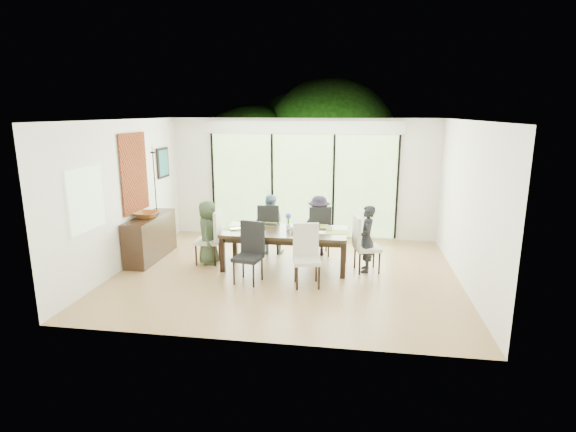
# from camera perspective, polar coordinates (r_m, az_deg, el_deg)

# --- Properties ---
(floor) EXTENTS (6.00, 5.00, 0.01)m
(floor) POSITION_cam_1_polar(r_m,az_deg,el_deg) (8.14, -0.27, -7.31)
(floor) COLOR brown
(floor) RESTS_ON ground
(ceiling) EXTENTS (6.00, 5.00, 0.01)m
(ceiling) POSITION_cam_1_polar(r_m,az_deg,el_deg) (7.62, -0.29, 12.15)
(ceiling) COLOR white
(ceiling) RESTS_ON wall_back
(wall_back) EXTENTS (6.00, 0.02, 2.70)m
(wall_back) POSITION_cam_1_polar(r_m,az_deg,el_deg) (10.22, 1.90, 4.76)
(wall_back) COLOR white
(wall_back) RESTS_ON floor
(wall_front) EXTENTS (6.00, 0.02, 2.70)m
(wall_front) POSITION_cam_1_polar(r_m,az_deg,el_deg) (5.37, -4.41, -2.98)
(wall_front) COLOR silver
(wall_front) RESTS_ON floor
(wall_left) EXTENTS (0.02, 5.00, 2.70)m
(wall_left) POSITION_cam_1_polar(r_m,az_deg,el_deg) (8.74, -20.18, 2.54)
(wall_left) COLOR silver
(wall_left) RESTS_ON floor
(wall_right) EXTENTS (0.02, 5.00, 2.70)m
(wall_right) POSITION_cam_1_polar(r_m,az_deg,el_deg) (7.89, 21.87, 1.33)
(wall_right) COLOR white
(wall_right) RESTS_ON floor
(glass_doors) EXTENTS (4.20, 0.02, 2.30)m
(glass_doors) POSITION_cam_1_polar(r_m,az_deg,el_deg) (10.20, 1.87, 3.90)
(glass_doors) COLOR #598C3F
(glass_doors) RESTS_ON wall_back
(blinds_header) EXTENTS (4.40, 0.06, 0.28)m
(blinds_header) POSITION_cam_1_polar(r_m,az_deg,el_deg) (10.07, 1.92, 11.21)
(blinds_header) COLOR white
(blinds_header) RESTS_ON wall_back
(mullion_a) EXTENTS (0.05, 0.04, 2.30)m
(mullion_a) POSITION_cam_1_polar(r_m,az_deg,el_deg) (10.64, -9.47, 4.11)
(mullion_a) COLOR black
(mullion_a) RESTS_ON wall_back
(mullion_b) EXTENTS (0.05, 0.04, 2.30)m
(mullion_b) POSITION_cam_1_polar(r_m,az_deg,el_deg) (10.30, -2.02, 3.98)
(mullion_b) COLOR black
(mullion_b) RESTS_ON wall_back
(mullion_c) EXTENTS (0.05, 0.04, 2.30)m
(mullion_c) POSITION_cam_1_polar(r_m,az_deg,el_deg) (10.14, 5.80, 3.77)
(mullion_c) COLOR black
(mullion_c) RESTS_ON wall_back
(mullion_d) EXTENTS (0.05, 0.04, 2.30)m
(mullion_d) POSITION_cam_1_polar(r_m,az_deg,el_deg) (10.17, 13.72, 3.49)
(mullion_d) COLOR black
(mullion_d) RESTS_ON wall_back
(side_window) EXTENTS (0.02, 0.90, 1.00)m
(side_window) POSITION_cam_1_polar(r_m,az_deg,el_deg) (7.69, -24.24, 1.95)
(side_window) COLOR #8CAD7F
(side_window) RESTS_ON wall_left
(deck) EXTENTS (6.00, 1.80, 0.10)m
(deck) POSITION_cam_1_polar(r_m,az_deg,el_deg) (11.37, 2.37, -1.59)
(deck) COLOR #563224
(deck) RESTS_ON ground
(rail_top) EXTENTS (6.00, 0.08, 0.06)m
(rail_top) POSITION_cam_1_polar(r_m,az_deg,el_deg) (12.01, 2.82, 2.14)
(rail_top) COLOR brown
(rail_top) RESTS_ON deck
(foliage_left) EXTENTS (3.20, 3.20, 3.20)m
(foliage_left) POSITION_cam_1_polar(r_m,az_deg,el_deg) (13.15, -4.57, 6.99)
(foliage_left) COLOR #14380F
(foliage_left) RESTS_ON ground
(foliage_mid) EXTENTS (4.00, 4.00, 4.00)m
(foliage_mid) POSITION_cam_1_polar(r_m,az_deg,el_deg) (13.39, 5.31, 8.64)
(foliage_mid) COLOR #14380F
(foliage_mid) RESTS_ON ground
(foliage_right) EXTENTS (2.80, 2.80, 2.80)m
(foliage_right) POSITION_cam_1_polar(r_m,az_deg,el_deg) (12.67, 13.22, 5.64)
(foliage_right) COLOR #14380F
(foliage_right) RESTS_ON ground
(foliage_far) EXTENTS (3.60, 3.60, 3.60)m
(foliage_far) POSITION_cam_1_polar(r_m,az_deg,el_deg) (14.20, 1.39, 8.21)
(foliage_far) COLOR #14380F
(foliage_far) RESTS_ON ground
(table_top) EXTENTS (2.26, 1.03, 0.06)m
(table_top) POSITION_cam_1_polar(r_m,az_deg,el_deg) (8.26, -0.35, -2.02)
(table_top) COLOR black
(table_top) RESTS_ON floor
(table_apron) EXTENTS (2.07, 0.85, 0.09)m
(table_apron) POSITION_cam_1_polar(r_m,az_deg,el_deg) (8.28, -0.35, -2.59)
(table_apron) COLOR black
(table_apron) RESTS_ON floor
(table_leg_fl) EXTENTS (0.08, 0.08, 0.65)m
(table_leg_fl) POSITION_cam_1_polar(r_m,az_deg,el_deg) (8.19, -8.33, -4.87)
(table_leg_fl) COLOR black
(table_leg_fl) RESTS_ON floor
(table_leg_fr) EXTENTS (0.08, 0.08, 0.65)m
(table_leg_fr) POSITION_cam_1_polar(r_m,az_deg,el_deg) (7.86, 7.00, -5.61)
(table_leg_fr) COLOR black
(table_leg_fr) RESTS_ON floor
(table_leg_bl) EXTENTS (0.08, 0.08, 0.65)m
(table_leg_bl) POSITION_cam_1_polar(r_m,az_deg,el_deg) (8.98, -6.75, -3.20)
(table_leg_bl) COLOR black
(table_leg_bl) RESTS_ON floor
(table_leg_br) EXTENTS (0.08, 0.08, 0.65)m
(table_leg_br) POSITION_cam_1_polar(r_m,az_deg,el_deg) (8.68, 7.17, -3.80)
(table_leg_br) COLOR black
(table_leg_br) RESTS_ON floor
(chair_left_end) EXTENTS (0.46, 0.46, 1.03)m
(chair_left_end) POSITION_cam_1_polar(r_m,az_deg,el_deg) (8.65, -10.22, -2.63)
(chair_left_end) COLOR beige
(chair_left_end) RESTS_ON floor
(chair_right_end) EXTENTS (0.52, 0.52, 1.03)m
(chair_right_end) POSITION_cam_1_polar(r_m,az_deg,el_deg) (8.21, 10.06, -3.48)
(chair_right_end) COLOR beige
(chair_right_end) RESTS_ON floor
(chair_far_left) EXTENTS (0.44, 0.44, 1.03)m
(chair_far_left) POSITION_cam_1_polar(r_m,az_deg,el_deg) (9.18, -2.30, -1.50)
(chair_far_left) COLOR black
(chair_far_left) RESTS_ON floor
(chair_far_right) EXTENTS (0.51, 0.51, 1.03)m
(chair_far_right) POSITION_cam_1_polar(r_m,az_deg,el_deg) (9.05, 3.93, -1.74)
(chair_far_right) COLOR black
(chair_far_right) RESTS_ON floor
(chair_near_left) EXTENTS (0.51, 0.51, 1.03)m
(chair_near_left) POSITION_cam_1_polar(r_m,az_deg,el_deg) (7.58, -5.13, -4.73)
(chair_near_left) COLOR black
(chair_near_left) RESTS_ON floor
(chair_near_right) EXTENTS (0.52, 0.52, 1.03)m
(chair_near_right) POSITION_cam_1_polar(r_m,az_deg,el_deg) (7.42, 2.43, -5.10)
(chair_near_right) COLOR beige
(chair_near_right) RESTS_ON floor
(person_left_end) EXTENTS (0.41, 0.60, 1.21)m
(person_left_end) POSITION_cam_1_polar(r_m,az_deg,el_deg) (8.62, -10.12, -2.06)
(person_left_end) COLOR #36462E
(person_left_end) RESTS_ON floor
(person_right_end) EXTENTS (0.36, 0.57, 1.21)m
(person_right_end) POSITION_cam_1_polar(r_m,az_deg,el_deg) (8.19, 9.95, -2.87)
(person_right_end) COLOR black
(person_right_end) RESTS_ON floor
(person_far_left) EXTENTS (0.60, 0.41, 1.21)m
(person_far_left) POSITION_cam_1_polar(r_m,az_deg,el_deg) (9.14, -2.33, -0.99)
(person_far_left) COLOR #7CA1B3
(person_far_left) RESTS_ON floor
(person_far_right) EXTENTS (0.58, 0.37, 1.21)m
(person_far_right) POSITION_cam_1_polar(r_m,az_deg,el_deg) (9.01, 3.93, -1.22)
(person_far_right) COLOR black
(person_far_right) RESTS_ON floor
(placemat_left) EXTENTS (0.41, 0.30, 0.01)m
(placemat_left) POSITION_cam_1_polar(r_m,az_deg,el_deg) (8.45, -6.73, -1.55)
(placemat_left) COLOR #6D9E38
(placemat_left) RESTS_ON table_top
(placemat_right) EXTENTS (0.41, 0.30, 0.01)m
(placemat_right) POSITION_cam_1_polar(r_m,az_deg,el_deg) (8.16, 6.25, -2.06)
(placemat_right) COLOR olive
(placemat_right) RESTS_ON table_top
(placemat_far_l) EXTENTS (0.41, 0.30, 0.01)m
(placemat_far_l) POSITION_cam_1_polar(r_m,az_deg,el_deg) (8.71, -2.87, -1.03)
(placemat_far_l) COLOR olive
(placemat_far_l) RESTS_ON table_top
(placemat_far_r) EXTENTS (0.41, 0.30, 0.01)m
(placemat_far_r) POSITION_cam_1_polar(r_m,az_deg,el_deg) (8.57, 3.70, -1.27)
(placemat_far_r) COLOR olive
(placemat_far_r) RESTS_ON table_top
(placemat_paper) EXTENTS (0.41, 0.30, 0.01)m
(placemat_paper) POSITION_cam_1_polar(r_m,az_deg,el_deg) (8.07, -4.55, -2.20)
(placemat_paper) COLOR white
(placemat_paper) RESTS_ON table_top
(tablet_far_l) EXTENTS (0.24, 0.17, 0.01)m
(tablet_far_l) POSITION_cam_1_polar(r_m,az_deg,el_deg) (8.64, -2.29, -1.08)
(tablet_far_l) COLOR black
(tablet_far_l) RESTS_ON table_top
(tablet_far_r) EXTENTS (0.23, 0.16, 0.01)m
(tablet_far_r) POSITION_cam_1_polar(r_m,az_deg,el_deg) (8.53, 3.34, -1.29)
(tablet_far_r) COLOR black
(tablet_far_r) RESTS_ON table_top
(papers) EXTENTS (0.28, 0.21, 0.00)m
(papers) POSITION_cam_1_polar(r_m,az_deg,el_deg) (8.13, 4.48, -2.10)
(papers) COLOR white
(papers) RESTS_ON table_top
(platter_base) EXTENTS (0.24, 0.24, 0.02)m
(platter_base) POSITION_cam_1_polar(r_m,az_deg,el_deg) (8.07, -4.55, -2.11)
(platter_base) COLOR white
(platter_base) RESTS_ON table_top
(platter_snacks) EXTENTS (0.19, 0.19, 0.01)m
(platter_snacks) POSITION_cam_1_polar(r_m,az_deg,el_deg) (8.06, -4.55, -1.99)
(platter_snacks) COLOR orange
(platter_snacks) RESTS_ON table_top
(vase) EXTENTS (0.08, 0.08, 0.11)m
(vase) POSITION_cam_1_polar(r_m,az_deg,el_deg) (8.28, 0.04, -1.38)
(vase) COLOR silver
(vase) RESTS_ON table_top
(hyacinth_stems) EXTENTS (0.04, 0.04, 0.15)m
(hyacinth_stems) POSITION_cam_1_polar(r_m,az_deg,el_deg) (8.25, 0.04, -0.62)
(hyacinth_stems) COLOR #337226
(hyacinth_stems) RESTS_ON table_top
(hyacinth_blooms) EXTENTS (0.10, 0.10, 0.10)m
(hyacinth_blooms) POSITION_cam_1_polar(r_m,az_deg,el_deg) (8.23, 0.04, 0.01)
(hyacinth_blooms) COLOR #524FC6
(hyacinth_blooms) RESTS_ON table_top
(laptop) EXTENTS (0.36, 0.31, 0.02)m
(laptop) POSITION_cam_1_polar(r_m,az_deg,el_deg) (8.32, -6.25, -1.69)
(laptop) COLOR silver
(laptop) RESTS_ON table_top
(cup_a) EXTENTS (0.16, 0.16, 0.09)m
(cup_a) POSITION_cam_1_polar(r_m,az_deg,el_deg) (8.52, -4.85, -1.09)
(cup_a) COLOR white
(cup_a) RESTS_ON table_top
(cup_b) EXTENTS (0.13, 0.13, 0.09)m
(cup_b) POSITION_cam_1_polar(r_m,az_deg,el_deg) (8.12, 0.58, -1.76)
(cup_b) COLOR white
(cup_b) RESTS_ON table_top
(cup_c) EXTENTS (0.16, 0.16, 0.09)m
(cup_c) POSITION_cam_1_polar(r_m,az_deg,el_deg) (8.25, 5.25, -1.56)
(cup_c) COLOR white
(cup_c) RESTS_ON table_top
(book) EXTENTS (0.19, 0.23, 0.02)m
(book) POSITION_cam_1_polar(r_m,az_deg,el_deg) (8.26, 1.41, -1.76)
(book) COLOR white
(book) RESTS_ON table_top
(sideboard) EXTENTS (0.43, 1.52, 0.85)m
(sideboard) POSITION_cam_1_polar(r_m,az_deg,el_deg) (9.21, -17.06, -2.62)
(sideboard) COLOR black
(sideboard) RESTS_ON floor
(bowl) EXTENTS (0.45, 0.45, 0.11)m
(bowl) POSITION_cam_1_polar(r_m,az_deg,el_deg) (9.01, -17.53, 0.16)
(bowl) COLOR brown
(bowl) RESTS_ON sideboard
(candlestick_base) EXTENTS (0.09, 0.09, 0.04)m
(candlestick_base) POSITION_cam_1_polar(r_m,az_deg,el_deg) (9.42, -16.33, 0.55)
(candlestick_base) COLOR black
(candlestick_base) RESTS_ON sideboard
(candlestick_shaft) EXTENTS (0.02, 0.02, 1.18)m
(candlestick_shaft) POSITION_cam_1_polar(r_m,az_deg,el_deg) (9.31, -16.57, 4.14)
(candlestick_shaft) COLOR black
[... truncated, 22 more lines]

